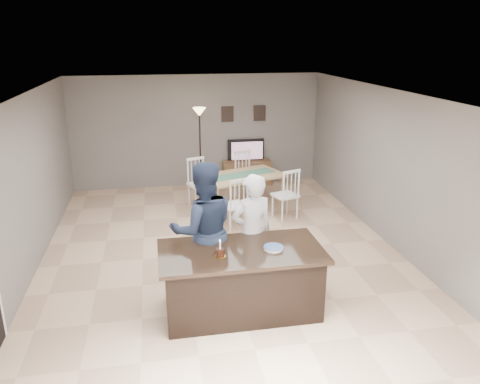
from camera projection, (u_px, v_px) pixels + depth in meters
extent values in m
plane|color=tan|center=(222.00, 253.00, 8.05)|extent=(8.00, 8.00, 0.00)
plane|color=slate|center=(197.00, 131.00, 11.36)|extent=(6.00, 0.00, 6.00)
plane|color=slate|center=(290.00, 313.00, 3.90)|extent=(6.00, 0.00, 6.00)
plane|color=slate|center=(26.00, 188.00, 7.10)|extent=(0.00, 8.00, 8.00)
plane|color=slate|center=(391.00, 169.00, 8.15)|extent=(0.00, 8.00, 8.00)
plane|color=white|center=(220.00, 94.00, 7.20)|extent=(8.00, 8.00, 0.00)
cube|color=black|center=(241.00, 282.00, 6.24)|extent=(2.00, 1.00, 0.85)
cube|color=black|center=(241.00, 251.00, 6.10)|extent=(2.15, 1.10, 0.05)
cube|color=brown|center=(247.00, 173.00, 11.68)|extent=(1.20, 0.40, 0.60)
imported|color=black|center=(247.00, 150.00, 11.57)|extent=(0.91, 0.12, 0.53)
plane|color=orange|center=(247.00, 151.00, 11.49)|extent=(0.78, 0.00, 0.78)
cube|color=black|center=(227.00, 114.00, 11.34)|extent=(0.30, 0.02, 0.38)
cube|color=black|center=(260.00, 113.00, 11.48)|extent=(0.30, 0.02, 0.38)
imported|color=#BCBCC0|center=(252.00, 233.00, 6.68)|extent=(0.72, 0.55, 1.75)
imported|color=#1A243A|center=(204.00, 230.00, 6.50)|extent=(1.01, 0.82, 1.96)
cylinder|color=yellow|center=(220.00, 256.00, 5.91)|extent=(0.15, 0.15, 0.00)
cylinder|color=#33180D|center=(220.00, 253.00, 5.89)|extent=(0.11, 0.11, 0.10)
cylinder|color=white|center=(220.00, 245.00, 5.86)|extent=(0.02, 0.02, 0.11)
sphere|color=#FFBF4C|center=(220.00, 241.00, 5.84)|extent=(0.02, 0.02, 0.02)
cylinder|color=white|center=(274.00, 249.00, 6.10)|extent=(0.25, 0.25, 0.01)
cylinder|color=white|center=(274.00, 248.00, 6.10)|extent=(0.25, 0.25, 0.01)
cylinder|color=white|center=(274.00, 247.00, 6.09)|extent=(0.25, 0.25, 0.01)
cylinder|color=#2C4C88|center=(274.00, 247.00, 6.09)|extent=(0.26, 0.26, 0.00)
cube|color=tan|center=(241.00, 176.00, 9.70)|extent=(1.95, 1.50, 0.04)
cylinder|color=tan|center=(217.00, 206.00, 9.13)|extent=(0.06, 0.06, 0.77)
cylinder|color=tan|center=(262.00, 184.00, 10.53)|extent=(0.06, 0.06, 0.77)
cube|color=#3A6953|center=(241.00, 175.00, 9.69)|extent=(1.55, 0.86, 0.01)
cube|color=silver|center=(234.00, 205.00, 8.89)|extent=(0.57, 0.56, 0.04)
cylinder|color=silver|center=(230.00, 223.00, 8.74)|extent=(0.03, 0.03, 0.46)
cylinder|color=silver|center=(238.00, 213.00, 9.20)|extent=(0.03, 0.03, 0.46)
cube|color=silver|center=(239.00, 181.00, 8.56)|extent=(0.40, 0.17, 0.05)
cube|color=silver|center=(285.00, 195.00, 9.46)|extent=(0.57, 0.56, 0.04)
cylinder|color=silver|center=(282.00, 211.00, 9.31)|extent=(0.03, 0.03, 0.46)
cylinder|color=silver|center=(287.00, 203.00, 9.77)|extent=(0.03, 0.03, 0.46)
cube|color=silver|center=(292.00, 172.00, 9.13)|extent=(0.40, 0.17, 0.05)
cube|color=silver|center=(200.00, 185.00, 10.13)|extent=(0.57, 0.56, 0.04)
cylinder|color=silver|center=(204.00, 192.00, 10.44)|extent=(0.03, 0.03, 0.46)
cylinder|color=silver|center=(196.00, 199.00, 9.98)|extent=(0.03, 0.03, 0.46)
cube|color=silver|center=(195.00, 159.00, 10.12)|extent=(0.40, 0.17, 0.05)
cube|color=silver|center=(247.00, 177.00, 10.70)|extent=(0.57, 0.56, 0.04)
cylinder|color=silver|center=(250.00, 184.00, 11.01)|extent=(0.03, 0.03, 0.46)
cylinder|color=silver|center=(244.00, 191.00, 10.55)|extent=(0.03, 0.03, 0.46)
cube|color=silver|center=(242.00, 152.00, 10.69)|extent=(0.40, 0.17, 0.05)
cylinder|color=black|center=(201.00, 191.00, 11.20)|extent=(0.30, 0.30, 0.03)
cylinder|color=black|center=(200.00, 153.00, 10.91)|extent=(0.04, 0.04, 1.85)
cone|color=#FFD68C|center=(199.00, 112.00, 10.60)|extent=(0.30, 0.30, 0.19)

